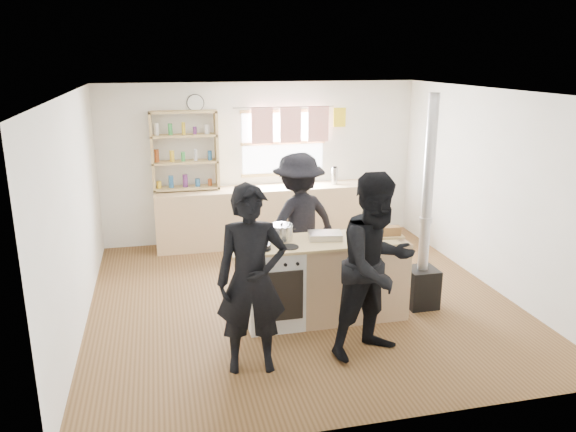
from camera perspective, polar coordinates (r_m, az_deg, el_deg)
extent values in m
cube|color=brown|center=(6.99, 1.22, -8.42)|extent=(5.00, 5.00, 0.01)
cube|color=#D7B382|center=(8.87, -2.31, 0.06)|extent=(3.40, 0.55, 0.90)
cube|color=tan|center=(8.73, -10.26, 2.84)|extent=(1.00, 0.28, 0.03)
cube|color=tan|center=(8.65, -10.39, 5.42)|extent=(1.00, 0.28, 0.03)
cube|color=tan|center=(8.59, -10.52, 8.04)|extent=(1.00, 0.28, 0.03)
cube|color=tan|center=(8.55, -10.64, 10.36)|extent=(1.00, 0.28, 0.03)
cube|color=tan|center=(8.62, -13.65, 6.30)|extent=(0.04, 0.28, 1.20)
cube|color=tan|center=(8.66, -7.25, 6.67)|extent=(0.04, 0.28, 1.20)
cylinder|color=silver|center=(9.01, 4.75, 4.08)|extent=(0.10, 0.10, 0.27)
cube|color=silver|center=(6.23, -1.53, -7.04)|extent=(0.60, 0.60, 0.90)
cube|color=tan|center=(6.45, 6.37, -6.29)|extent=(1.20, 0.60, 0.90)
cube|color=tan|center=(6.16, 2.54, -2.68)|extent=(1.84, 0.64, 0.03)
cylinder|color=black|center=(5.92, -3.07, -3.07)|extent=(0.28, 0.28, 0.05)
cylinder|color=#2C541C|center=(5.91, -3.08, -2.93)|extent=(0.25, 0.25, 0.02)
cube|color=silver|center=(6.23, 3.78, -1.99)|extent=(0.40, 0.31, 0.07)
cube|color=brown|center=(6.23, 3.78, -1.81)|extent=(0.34, 0.26, 0.02)
cylinder|color=silver|center=(6.15, -0.66, -1.74)|extent=(0.25, 0.25, 0.17)
cylinder|color=silver|center=(6.12, -0.67, -0.93)|extent=(0.25, 0.25, 0.01)
sphere|color=black|center=(6.11, -0.67, -0.81)|extent=(0.03, 0.03, 0.03)
cylinder|color=silver|center=(6.41, 7.63, -1.16)|extent=(0.25, 0.25, 0.16)
cylinder|color=silver|center=(6.39, 7.66, -0.43)|extent=(0.26, 0.26, 0.01)
sphere|color=black|center=(6.38, 7.66, -0.31)|extent=(0.03, 0.03, 0.03)
cube|color=tan|center=(6.39, 10.34, -1.99)|extent=(0.30, 0.22, 0.02)
cube|color=olive|center=(6.37, 10.36, -1.48)|extent=(0.23, 0.13, 0.10)
cube|color=black|center=(6.89, 13.36, -7.06)|extent=(0.35, 0.35, 0.47)
cylinder|color=#ADADB2|center=(6.52, 14.06, 3.12)|extent=(0.12, 0.12, 2.03)
imported|color=black|center=(5.19, -3.73, -6.52)|extent=(0.70, 0.49, 1.80)
imported|color=black|center=(5.51, 9.00, -5.04)|extent=(1.08, 0.96, 1.85)
imported|color=black|center=(7.02, 1.05, -0.65)|extent=(1.29, 1.00, 1.75)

